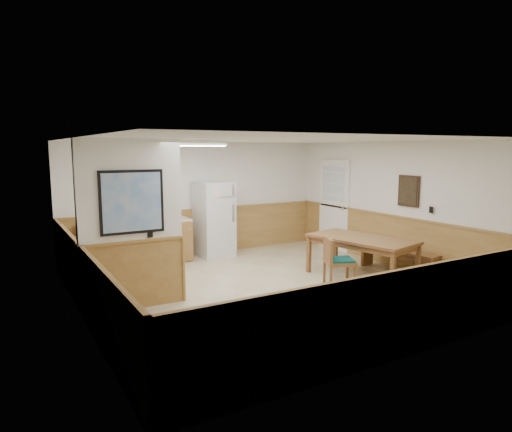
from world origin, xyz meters
TOP-DOWN VIEW (x-y plane):
  - ground at (0.00, 0.00)m, footprint 6.00×6.00m
  - ceiling at (0.00, 0.00)m, footprint 6.00×6.00m
  - back_wall at (0.00, 3.00)m, footprint 6.00×0.02m
  - right_wall at (3.00, 0.00)m, footprint 0.02×6.00m
  - left_wall at (-3.00, 0.00)m, footprint 0.02×6.00m
  - wainscot_back at (0.00, 2.98)m, footprint 6.00×0.04m
  - wainscot_right at (2.98, 0.00)m, footprint 0.04×6.00m
  - wainscot_left at (-2.98, 0.00)m, footprint 0.04×6.00m
  - partition_wall at (-2.25, 0.19)m, footprint 1.50×0.20m
  - kitchen_counter at (-1.21, 2.68)m, footprint 2.20×0.61m
  - exterior_door at (2.96, 1.90)m, footprint 0.07×1.02m
  - kitchen_window at (-2.10, 2.98)m, footprint 0.80×0.04m
  - wall_painting at (2.97, -0.30)m, footprint 0.04×0.50m
  - fluorescent_fixture at (-0.80, 1.30)m, footprint 1.20×0.30m
  - refrigerator at (0.20, 2.63)m, footprint 0.77×0.74m
  - dining_table at (1.80, -0.30)m, footprint 1.35×2.07m
  - dining_bench at (2.69, -0.39)m, footprint 0.59×1.60m
  - dining_chair at (1.04, -0.45)m, footprint 0.79×0.68m
  - fire_extinguisher at (-0.69, 2.65)m, footprint 0.14×0.14m
  - soap_bottle at (-2.15, 2.66)m, footprint 0.09×0.09m

SIDE VIEW (x-z plane):
  - ground at x=0.00m, z-range 0.00..0.00m
  - dining_bench at x=2.69m, z-range 0.12..0.57m
  - kitchen_counter at x=-1.21m, z-range -0.04..0.96m
  - dining_chair at x=1.04m, z-range 0.07..0.92m
  - wainscot_back at x=0.00m, z-range 0.00..1.00m
  - wainscot_right at x=2.98m, z-range 0.00..1.00m
  - wainscot_left at x=-2.98m, z-range 0.00..1.00m
  - dining_table at x=1.80m, z-range 0.29..1.04m
  - refrigerator at x=0.20m, z-range 0.00..1.65m
  - soap_bottle at x=-2.15m, z-range 0.90..1.15m
  - exterior_door at x=2.96m, z-range -0.02..2.13m
  - fire_extinguisher at x=-0.69m, z-range 0.87..1.31m
  - partition_wall at x=-2.25m, z-range -0.02..2.48m
  - back_wall at x=0.00m, z-range 0.00..2.50m
  - right_wall at x=3.00m, z-range 0.00..2.50m
  - left_wall at x=-3.00m, z-range 0.00..2.50m
  - kitchen_window at x=-2.10m, z-range 1.05..2.05m
  - wall_painting at x=2.97m, z-range 1.25..1.85m
  - fluorescent_fixture at x=-0.80m, z-range 2.40..2.49m
  - ceiling at x=0.00m, z-range 2.49..2.51m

